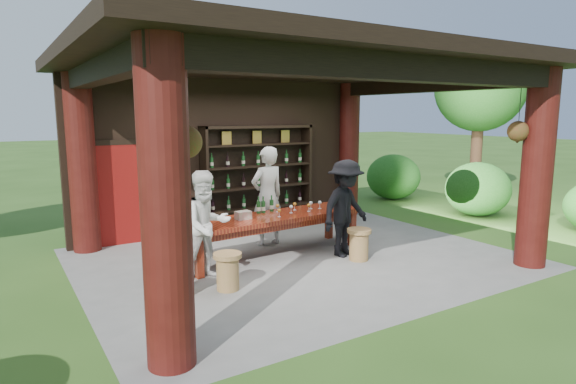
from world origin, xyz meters
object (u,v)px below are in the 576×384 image
stool_far_left (180,279)px  guest_man (346,208)px  stool_near_left (228,270)px  stool_near_right (359,244)px  tasting_table (273,221)px  guest_woman (206,226)px  napkin_basket (243,215)px  host (267,196)px  wine_shelf (258,177)px

stool_far_left → guest_man: size_ratio=0.28×
stool_near_left → stool_near_right: stool_near_right is taller
tasting_table → guest_woman: bearing=-159.2°
stool_near_right → napkin_basket: napkin_basket is taller
stool_near_left → stool_near_right: size_ratio=0.99×
host → guest_woman: 2.21m
stool_near_right → stool_far_left: size_ratio=1.16×
stool_far_left → guest_man: 3.32m
host → napkin_basket: 1.15m
host → napkin_basket: host is taller
tasting_table → stool_near_left: bearing=-141.0°
stool_near_left → guest_woman: (-0.07, 0.59, 0.56)m
stool_near_left → stool_far_left: (-0.69, 0.09, -0.04)m
stool_near_right → guest_woman: size_ratio=0.33×
host → guest_man: bearing=116.2°
stool_near_left → guest_woman: bearing=97.1°
stool_near_left → stool_far_left: stool_near_left is taller
tasting_table → host: (0.28, 0.70, 0.34)m
wine_shelf → stool_near_right: size_ratio=4.66×
wine_shelf → host: size_ratio=1.35×
stool_near_right → napkin_basket: size_ratio=2.17×
wine_shelf → tasting_table: wine_shelf is taller
napkin_basket → guest_woman: bearing=-148.3°
wine_shelf → stool_near_left: (-2.25, -3.20, -0.86)m
guest_man → napkin_basket: (-1.71, 0.69, -0.06)m
stool_near_right → stool_far_left: bearing=-179.7°
stool_far_left → guest_woman: size_ratio=0.28×
wine_shelf → host: (-0.52, -1.33, -0.19)m
tasting_table → napkin_basket: bearing=-178.8°
guest_woman → host: bearing=26.9°
tasting_table → host: size_ratio=1.83×
stool_far_left → host: 3.08m
guest_woman → napkin_basket: 1.07m
wine_shelf → guest_woman: bearing=-131.6°
tasting_table → wine_shelf: bearing=68.4°
tasting_table → stool_near_left: tasting_table is taller
host → wine_shelf: bearing=-115.6°
wine_shelf → stool_near_left: bearing=-125.0°
wine_shelf → host: bearing=-111.4°
stool_near_left → wine_shelf: bearing=55.0°
stool_near_left → guest_woman: size_ratio=0.32×
stool_far_left → wine_shelf: bearing=46.6°
wine_shelf → stool_near_right: wine_shelf is taller
host → napkin_basket: bearing=34.6°
napkin_basket → stool_far_left: bearing=-145.3°
stool_near_left → napkin_basket: napkin_basket is taller
guest_woman → stool_near_left: bearing=-91.4°
tasting_table → napkin_basket: (-0.60, -0.01, 0.19)m
guest_man → guest_woman: bearing=163.0°
stool_near_left → guest_man: 2.66m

